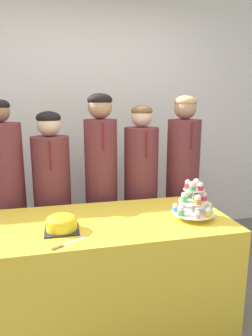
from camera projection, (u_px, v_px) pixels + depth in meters
name	position (u px, v px, depth m)	size (l,w,h in m)	color
wall_back	(86.00, 115.00, 3.22)	(9.00, 0.06, 2.70)	silver
table	(112.00, 270.00, 2.04)	(1.56, 0.75, 0.72)	yellow
round_cake	(61.00, 223.00, 1.79)	(0.20, 0.20, 0.10)	#232328
cake_knife	(64.00, 245.00, 1.61)	(0.20, 0.14, 0.01)	silver
cupcake_stand	(193.00, 201.00, 1.98)	(0.28, 0.28, 0.26)	silver
student_0	(6.00, 201.00, 2.39)	(0.31, 0.31, 1.51)	brown
student_1	(53.00, 202.00, 2.48)	(0.30, 0.31, 1.42)	brown
student_2	(101.00, 189.00, 2.55)	(0.27, 0.28, 1.56)	brown
student_3	(141.00, 194.00, 2.65)	(0.29, 0.30, 1.46)	brown
student_4	(182.00, 186.00, 2.72)	(0.29, 0.30, 1.54)	brown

